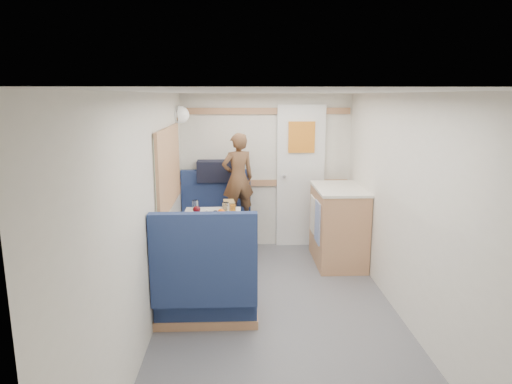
{
  "coord_description": "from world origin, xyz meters",
  "views": [
    {
      "loc": [
        -0.36,
        -3.64,
        1.97
      ],
      "look_at": [
        -0.18,
        0.9,
        1.01
      ],
      "focal_mm": 32.0,
      "sensor_mm": 36.0,
      "label": 1
    }
  ],
  "objects_px": {
    "bench_near": "(207,289)",
    "tumbler_right": "(226,208)",
    "dinette_table": "(212,232)",
    "bench_far": "(216,232)",
    "wine_glass": "(197,210)",
    "tumbler_left": "(197,219)",
    "duffel_bag": "(219,171)",
    "bread_loaf": "(229,205)",
    "orange_fruit": "(221,213)",
    "beer_glass": "(233,209)",
    "tray": "(214,223)",
    "pepper_grinder": "(215,215)",
    "cheese_block": "(214,221)",
    "galley_counter": "(338,225)",
    "dome_light": "(181,115)",
    "salt_grinder": "(208,214)",
    "tumbler_mid": "(195,205)",
    "person": "(238,178)"
  },
  "relations": [
    {
      "from": "duffel_bag",
      "to": "bread_loaf",
      "type": "bearing_deg",
      "value": -80.6
    },
    {
      "from": "bench_far",
      "to": "salt_grinder",
      "type": "distance_m",
      "value": 0.99
    },
    {
      "from": "bench_near",
      "to": "tumbler_left",
      "type": "height_order",
      "value": "bench_near"
    },
    {
      "from": "pepper_grinder",
      "to": "person",
      "type": "bearing_deg",
      "value": 75.05
    },
    {
      "from": "bench_near",
      "to": "tray",
      "type": "relative_size",
      "value": 3.39
    },
    {
      "from": "cheese_block",
      "to": "bread_loaf",
      "type": "bearing_deg",
      "value": 77.48
    },
    {
      "from": "galley_counter",
      "to": "tray",
      "type": "distance_m",
      "value": 1.64
    },
    {
      "from": "tumbler_left",
      "to": "dome_light",
      "type": "bearing_deg",
      "value": 103.68
    },
    {
      "from": "bench_far",
      "to": "tumbler_left",
      "type": "distance_m",
      "value": 1.21
    },
    {
      "from": "orange_fruit",
      "to": "dinette_table",
      "type": "bearing_deg",
      "value": 168.0
    },
    {
      "from": "galley_counter",
      "to": "tumbler_mid",
      "type": "xyz_separation_m",
      "value": [
        -1.66,
        -0.22,
        0.31
      ]
    },
    {
      "from": "person",
      "to": "tray",
      "type": "bearing_deg",
      "value": 56.85
    },
    {
      "from": "salt_grinder",
      "to": "person",
      "type": "bearing_deg",
      "value": 67.67
    },
    {
      "from": "beer_glass",
      "to": "bench_near",
      "type": "bearing_deg",
      "value": -102.48
    },
    {
      "from": "galley_counter",
      "to": "tumbler_left",
      "type": "xyz_separation_m",
      "value": [
        -1.59,
        -0.79,
        0.31
      ]
    },
    {
      "from": "dome_light",
      "to": "tray",
      "type": "height_order",
      "value": "dome_light"
    },
    {
      "from": "tumbler_left",
      "to": "beer_glass",
      "type": "distance_m",
      "value": 0.53
    },
    {
      "from": "tumbler_mid",
      "to": "bench_far",
      "type": "bearing_deg",
      "value": 69.67
    },
    {
      "from": "dome_light",
      "to": "tumbler_right",
      "type": "bearing_deg",
      "value": -51.41
    },
    {
      "from": "orange_fruit",
      "to": "pepper_grinder",
      "type": "height_order",
      "value": "pepper_grinder"
    },
    {
      "from": "bench_near",
      "to": "salt_grinder",
      "type": "distance_m",
      "value": 0.98
    },
    {
      "from": "tumbler_right",
      "to": "bench_far",
      "type": "bearing_deg",
      "value": 101.96
    },
    {
      "from": "bench_far",
      "to": "galley_counter",
      "type": "bearing_deg",
      "value": -12.1
    },
    {
      "from": "duffel_bag",
      "to": "beer_glass",
      "type": "height_order",
      "value": "duffel_bag"
    },
    {
      "from": "galley_counter",
      "to": "wine_glass",
      "type": "bearing_deg",
      "value": -155.57
    },
    {
      "from": "dinette_table",
      "to": "pepper_grinder",
      "type": "relative_size",
      "value": 9.3
    },
    {
      "from": "tray",
      "to": "pepper_grinder",
      "type": "distance_m",
      "value": 0.13
    },
    {
      "from": "orange_fruit",
      "to": "wine_glass",
      "type": "xyz_separation_m",
      "value": [
        -0.24,
        -0.15,
        0.07
      ]
    },
    {
      "from": "bench_near",
      "to": "tumbler_left",
      "type": "xyz_separation_m",
      "value": [
        -0.12,
        0.62,
        0.47
      ]
    },
    {
      "from": "pepper_grinder",
      "to": "tumbler_left",
      "type": "bearing_deg",
      "value": -140.49
    },
    {
      "from": "duffel_bag",
      "to": "tray",
      "type": "height_order",
      "value": "duffel_bag"
    },
    {
      "from": "person",
      "to": "tray",
      "type": "height_order",
      "value": "person"
    },
    {
      "from": "bench_far",
      "to": "cheese_block",
      "type": "xyz_separation_m",
      "value": [
        0.04,
        -1.13,
        0.46
      ]
    },
    {
      "from": "dome_light",
      "to": "galley_counter",
      "type": "height_order",
      "value": "dome_light"
    },
    {
      "from": "dinette_table",
      "to": "bench_far",
      "type": "xyz_separation_m",
      "value": [
        -0.0,
        0.86,
        -0.27
      ]
    },
    {
      "from": "bread_loaf",
      "to": "salt_grinder",
      "type": "bearing_deg",
      "value": -120.06
    },
    {
      "from": "bench_near",
      "to": "bread_loaf",
      "type": "height_order",
      "value": "bench_near"
    },
    {
      "from": "wine_glass",
      "to": "tumbler_left",
      "type": "relative_size",
      "value": 1.59
    },
    {
      "from": "duffel_bag",
      "to": "pepper_grinder",
      "type": "bearing_deg",
      "value": -90.78
    },
    {
      "from": "orange_fruit",
      "to": "beer_glass",
      "type": "relative_size",
      "value": 0.82
    },
    {
      "from": "cheese_block",
      "to": "wine_glass",
      "type": "height_order",
      "value": "wine_glass"
    },
    {
      "from": "dome_light",
      "to": "tray",
      "type": "bearing_deg",
      "value": -68.11
    },
    {
      "from": "bench_near",
      "to": "tumbler_right",
      "type": "distance_m",
      "value": 1.16
    },
    {
      "from": "bench_near",
      "to": "galley_counter",
      "type": "distance_m",
      "value": 2.04
    },
    {
      "from": "bench_near",
      "to": "dinette_table",
      "type": "bearing_deg",
      "value": 90.0
    },
    {
      "from": "galley_counter",
      "to": "orange_fruit",
      "type": "distance_m",
      "value": 1.51
    },
    {
      "from": "duffel_bag",
      "to": "pepper_grinder",
      "type": "relative_size",
      "value": 5.51
    },
    {
      "from": "dinette_table",
      "to": "cheese_block",
      "type": "bearing_deg",
      "value": -81.69
    },
    {
      "from": "cheese_block",
      "to": "tumbler_left",
      "type": "distance_m",
      "value": 0.16
    },
    {
      "from": "tumbler_right",
      "to": "orange_fruit",
      "type": "bearing_deg",
      "value": -101.13
    }
  ]
}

